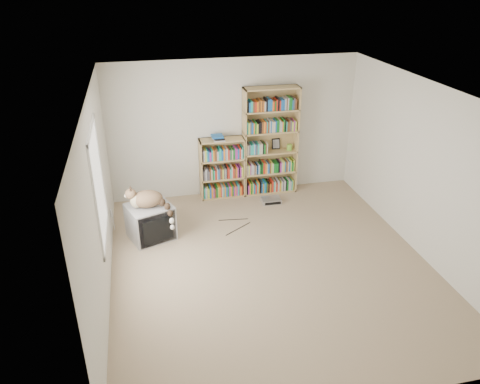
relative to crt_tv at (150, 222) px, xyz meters
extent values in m
cube|color=tan|center=(1.64, -1.13, -0.28)|extent=(4.50, 5.00, 0.01)
cube|color=silver|center=(1.64, 1.37, 0.97)|extent=(4.50, 0.02, 2.50)
cube|color=silver|center=(1.64, -3.63, 0.97)|extent=(4.50, 0.02, 2.50)
cube|color=silver|center=(-0.61, -1.13, 0.97)|extent=(0.02, 5.00, 2.50)
cube|color=silver|center=(3.89, -1.13, 0.97)|extent=(0.02, 5.00, 2.50)
cube|color=white|center=(1.64, -1.13, 2.22)|extent=(4.50, 5.00, 0.02)
cube|color=white|center=(-0.60, -0.93, 1.12)|extent=(0.02, 1.22, 1.52)
cube|color=#969699|center=(0.00, -0.01, 0.00)|extent=(0.80, 0.77, 0.56)
cube|color=black|center=(0.10, -0.27, 0.00)|extent=(0.57, 0.23, 0.52)
cube|color=black|center=(0.10, -0.29, -0.01)|extent=(0.45, 0.17, 0.39)
cube|color=black|center=(-0.04, 0.11, -0.01)|extent=(0.47, 0.43, 0.34)
ellipsoid|color=#332615|center=(-0.02, -0.02, 0.41)|extent=(0.48, 0.32, 0.27)
ellipsoid|color=#332615|center=(0.11, -0.02, 0.40)|extent=(0.22, 0.24, 0.20)
ellipsoid|color=#C6B98F|center=(-0.18, -0.04, 0.40)|extent=(0.19, 0.19, 0.22)
ellipsoid|color=#332615|center=(-0.25, -0.03, 0.53)|extent=(0.17, 0.16, 0.16)
sphere|color=beige|center=(-0.32, -0.03, 0.50)|extent=(0.07, 0.07, 0.07)
cone|color=black|center=(-0.24, -0.07, 0.60)|extent=(0.06, 0.08, 0.08)
cone|color=black|center=(-0.24, 0.03, 0.60)|extent=(0.06, 0.08, 0.08)
cube|color=tan|center=(1.79, 1.21, 0.72)|extent=(0.03, 0.30, 2.00)
cube|color=tan|center=(2.77, 1.21, 0.72)|extent=(0.02, 0.30, 2.00)
cube|color=tan|center=(2.28, 1.34, 0.72)|extent=(1.00, 0.03, 2.00)
cube|color=tan|center=(2.28, 1.21, 1.71)|extent=(1.00, 0.30, 0.02)
cube|color=tan|center=(2.28, 1.21, -0.27)|extent=(1.00, 0.30, 0.03)
cube|color=tan|center=(2.28, 1.21, 0.13)|extent=(1.00, 0.30, 0.03)
cube|color=tan|center=(2.28, 1.21, 0.52)|extent=(1.00, 0.30, 0.02)
cube|color=tan|center=(2.28, 1.21, 0.92)|extent=(1.00, 0.30, 0.02)
cube|color=tan|center=(2.28, 1.21, 1.31)|extent=(1.00, 0.30, 0.02)
cube|color=red|center=(2.28, 1.21, -0.16)|extent=(0.92, 0.24, 0.19)
cube|color=#1A5BAA|center=(2.28, 1.21, 0.24)|extent=(0.92, 0.24, 0.19)
cube|color=#126720|center=(2.28, 1.21, 0.63)|extent=(0.92, 0.24, 0.19)
cube|color=#BAB399|center=(2.28, 1.21, 1.03)|extent=(0.92, 0.24, 0.19)
cube|color=black|center=(2.28, 1.21, 1.42)|extent=(0.92, 0.24, 0.19)
cube|color=tan|center=(0.99, 1.21, 0.28)|extent=(0.02, 0.30, 1.12)
cube|color=tan|center=(1.78, 1.21, 0.28)|extent=(0.03, 0.30, 1.12)
cube|color=tan|center=(1.38, 1.34, 0.28)|extent=(0.81, 0.03, 1.12)
cube|color=tan|center=(1.38, 1.21, 0.83)|extent=(0.81, 0.30, 0.02)
cube|color=tan|center=(1.38, 1.21, -0.27)|extent=(0.81, 0.30, 0.03)
cube|color=tan|center=(1.38, 1.21, 0.10)|extent=(0.81, 0.30, 0.03)
cube|color=tan|center=(1.38, 1.21, 0.46)|extent=(0.81, 0.30, 0.02)
cube|color=red|center=(1.38, 1.21, -0.16)|extent=(0.73, 0.24, 0.19)
cube|color=#1A5BAA|center=(1.38, 1.21, 0.21)|extent=(0.73, 0.24, 0.19)
cube|color=#126720|center=(1.38, 1.21, 0.57)|extent=(0.73, 0.24, 0.19)
cube|color=red|center=(1.31, 1.18, 0.88)|extent=(0.20, 0.26, 0.09)
cylinder|color=#71B533|center=(2.65, 1.21, 0.59)|extent=(0.10, 0.10, 0.11)
cube|color=black|center=(2.42, 1.31, 0.64)|extent=(0.15, 0.05, 0.20)
cube|color=#B3B3B8|center=(2.19, 0.74, -0.24)|extent=(0.35, 0.25, 0.08)
cube|color=silver|center=(-0.60, 0.34, 0.04)|extent=(0.01, 0.08, 0.13)
camera|label=1|loc=(-0.02, -6.54, 3.63)|focal=35.00mm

